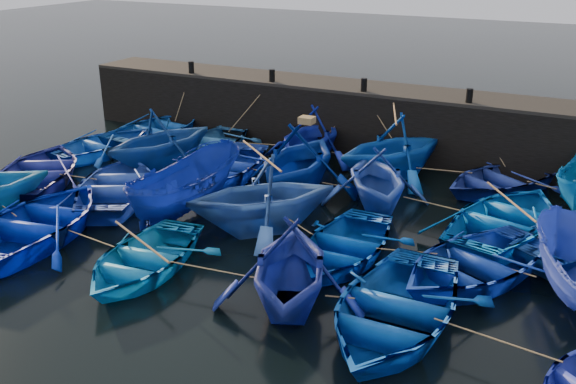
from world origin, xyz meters
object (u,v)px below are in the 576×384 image
at_px(boat_8, 226,166).
at_px(boat_0, 158,128).
at_px(boat_13, 41,170).
at_px(wooden_crate, 307,120).

bearing_deg(boat_8, boat_0, 144.17).
bearing_deg(boat_0, boat_13, 95.70).
height_order(boat_13, wooden_crate, wooden_crate).
relative_size(boat_0, wooden_crate, 10.95).
bearing_deg(boat_8, boat_13, -154.95).
bearing_deg(wooden_crate, boat_8, 177.69).
bearing_deg(boat_0, boat_8, 160.14).
xyz_separation_m(boat_13, wooden_crate, (8.68, 3.35, 2.06)).
xyz_separation_m(boat_0, wooden_crate, (8.39, -2.88, 2.08)).
bearing_deg(boat_8, wooden_crate, -9.97).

